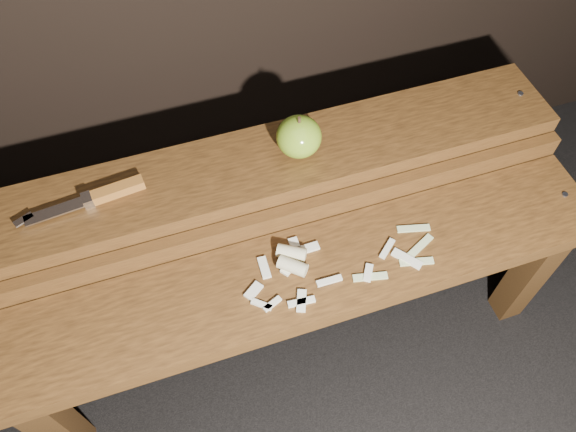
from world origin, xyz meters
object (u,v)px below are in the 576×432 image
object	(u,v)px
bench_front_tier	(308,292)
bench_rear_tier	(272,186)
knife	(102,195)
apple	(299,137)

from	to	relation	value
bench_front_tier	bench_rear_tier	world-z (taller)	bench_rear_tier
bench_front_tier	knife	size ratio (longest dim) A/B	5.01
knife	bench_front_tier	bearing A→B (deg)	-35.96
bench_front_tier	apple	xyz separation A→B (m)	(0.06, 0.23, 0.19)
bench_front_tier	knife	distance (m)	0.43
bench_front_tier	apple	bearing A→B (deg)	75.76
bench_rear_tier	knife	size ratio (longest dim) A/B	5.01
bench_rear_tier	apple	world-z (taller)	apple
bench_front_tier	knife	world-z (taller)	knife
bench_front_tier	apple	size ratio (longest dim) A/B	13.09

